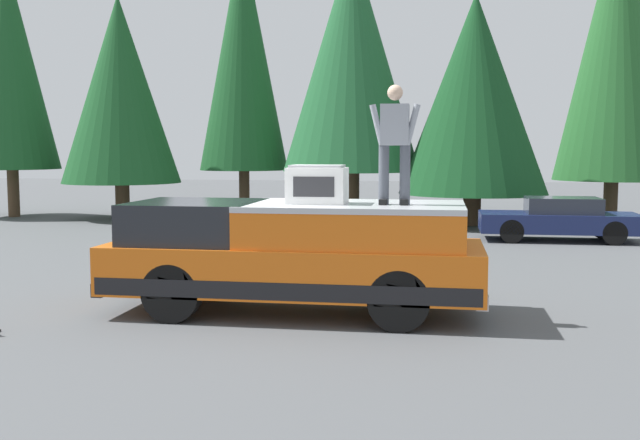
% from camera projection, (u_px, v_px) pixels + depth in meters
% --- Properties ---
extents(ground_plane, '(90.00, 90.00, 0.00)m').
position_uv_depth(ground_plane, '(271.00, 306.00, 11.42)').
color(ground_plane, '#4C4F51').
extents(pickup_truck, '(2.01, 5.54, 1.65)m').
position_uv_depth(pickup_truck, '(295.00, 255.00, 10.89)').
color(pickup_truck, orange).
rests_on(pickup_truck, ground).
extents(compressor_unit, '(0.65, 0.84, 0.56)m').
position_uv_depth(compressor_unit, '(317.00, 185.00, 10.64)').
color(compressor_unit, white).
rests_on(compressor_unit, pickup_truck).
extents(person_on_truck_bed, '(0.29, 0.72, 1.69)m').
position_uv_depth(person_on_truck_bed, '(395.00, 141.00, 10.36)').
color(person_on_truck_bed, '#4C515B').
rests_on(person_on_truck_bed, pickup_truck).
extents(parked_car_navy, '(1.64, 4.10, 1.16)m').
position_uv_depth(parked_car_navy, '(559.00, 219.00, 19.50)').
color(parked_car_navy, navy).
rests_on(parked_car_navy, ground).
extents(conifer_far_left, '(3.85, 3.85, 10.46)m').
position_uv_depth(conifer_far_left, '(616.00, 43.00, 24.16)').
color(conifer_far_left, '#4C3826').
rests_on(conifer_far_left, ground).
extents(conifer_left, '(4.71, 4.71, 7.31)m').
position_uv_depth(conifer_left, '(474.00, 95.00, 23.17)').
color(conifer_left, '#4C3826').
rests_on(conifer_left, ground).
extents(conifer_center_left, '(4.61, 4.61, 9.29)m').
position_uv_depth(conifer_center_left, '(352.00, 58.00, 24.47)').
color(conifer_center_left, '#4C3826').
rests_on(conifer_center_left, ground).
extents(conifer_center_right, '(3.21, 3.21, 10.14)m').
position_uv_depth(conifer_center_right, '(243.00, 53.00, 26.42)').
color(conifer_center_right, '#4C3826').
rests_on(conifer_center_right, ground).
extents(conifer_right, '(4.08, 4.08, 7.71)m').
position_uv_depth(conifer_right, '(120.00, 90.00, 25.32)').
color(conifer_right, '#4C3826').
rests_on(conifer_right, ground).
extents(conifer_far_right, '(3.37, 3.37, 9.38)m').
position_uv_depth(conifer_far_right, '(8.00, 61.00, 25.99)').
color(conifer_far_right, '#4C3826').
rests_on(conifer_far_right, ground).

